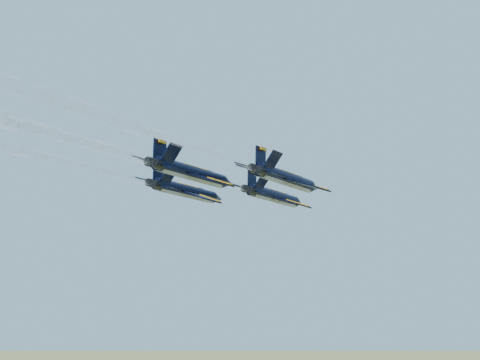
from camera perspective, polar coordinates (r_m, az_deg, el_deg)
The scene contains 4 objects.
jet_lead at distance 108.19m, azimuth 2.98°, elevation -1.42°, with size 13.89×18.53×5.61m.
jet_left at distance 103.02m, azimuth -4.55°, elevation -0.97°, with size 13.89×18.53×5.61m.
jet_right at distance 92.17m, azimuth 4.02°, elevation 0.09°, with size 13.89×18.53×5.61m.
jet_slot at distance 88.10m, azimuth -4.05°, elevation 0.55°, with size 13.89×18.53×5.61m.
Camera 1 is at (49.39, -83.96, 79.14)m, focal length 50.00 mm.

